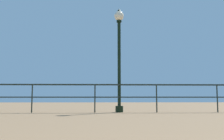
{
  "coord_description": "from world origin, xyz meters",
  "views": [
    {
      "loc": [
        -0.83,
        0.53,
        0.5
      ],
      "look_at": [
        -0.5,
        9.06,
        1.42
      ],
      "focal_mm": 41.76,
      "sensor_mm": 36.0,
      "label": 1
    }
  ],
  "objects": [
    {
      "name": "lamppost_center",
      "position": [
        -0.22,
        9.71,
        2.27
      ],
      "size": [
        0.35,
        0.35,
        3.74
      ],
      "color": "black",
      "rests_on": "ground_plane"
    },
    {
      "name": "pier_railing",
      "position": [
        0.0,
        9.56,
        0.73
      ],
      "size": [
        23.65,
        0.05,
        0.98
      ],
      "color": "black",
      "rests_on": "ground_plane"
    }
  ]
}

